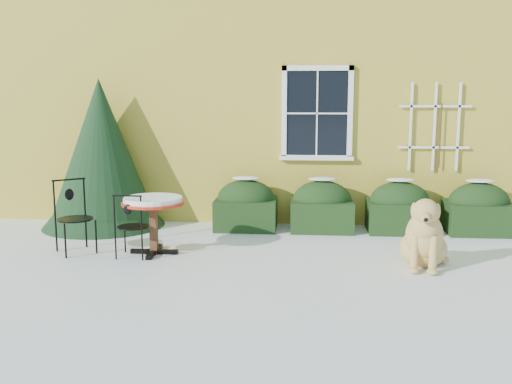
# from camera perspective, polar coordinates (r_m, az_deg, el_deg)

# --- Properties ---
(ground) EXTENTS (80.00, 80.00, 0.00)m
(ground) POSITION_cam_1_polar(r_m,az_deg,el_deg) (7.42, -0.64, -8.12)
(ground) COLOR white
(ground) RESTS_ON ground
(house) EXTENTS (12.40, 8.40, 6.40)m
(house) POSITION_cam_1_polar(r_m,az_deg,el_deg) (14.10, 2.05, 13.31)
(house) COLOR gold
(house) RESTS_ON ground
(hedge_row) EXTENTS (4.95, 0.80, 0.91)m
(hedge_row) POSITION_cam_1_polar(r_m,az_deg,el_deg) (9.82, 10.39, -1.54)
(hedge_row) COLOR black
(hedge_row) RESTS_ON ground
(evergreen_shrub) EXTENTS (2.13, 2.13, 2.58)m
(evergreen_shrub) POSITION_cam_1_polar(r_m,az_deg,el_deg) (10.32, -15.14, 2.37)
(evergreen_shrub) COLOR black
(evergreen_shrub) RESTS_ON ground
(bistro_table) EXTENTS (0.90, 0.90, 0.83)m
(bistro_table) POSITION_cam_1_polar(r_m,az_deg,el_deg) (8.30, -10.25, -1.46)
(bistro_table) COLOR black
(bistro_table) RESTS_ON ground
(patio_chair_near) EXTENTS (0.44, 0.44, 0.92)m
(patio_chair_near) POSITION_cam_1_polar(r_m,az_deg,el_deg) (8.24, -12.32, -3.27)
(patio_chair_near) COLOR black
(patio_chair_near) RESTS_ON ground
(patio_chair_far) EXTENTS (0.66, 0.66, 1.06)m
(patio_chair_far) POSITION_cam_1_polar(r_m,az_deg,el_deg) (8.72, -17.73, -2.32)
(patio_chair_far) COLOR black
(patio_chair_far) RESTS_ON ground
(dog) EXTENTS (0.74, 1.06, 0.99)m
(dog) POSITION_cam_1_polar(r_m,az_deg,el_deg) (7.86, 16.45, -4.50)
(dog) COLOR #DAB162
(dog) RESTS_ON ground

